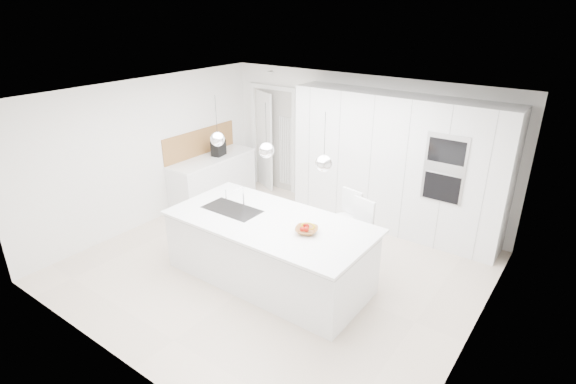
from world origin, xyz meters
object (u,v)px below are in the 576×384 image
Objects in this scene: bar_stool_left at (346,229)px; bar_stool_right at (357,240)px; fruit_bowl at (307,230)px; espresso_machine at (219,148)px; island_base at (268,252)px.

bar_stool_left is 1.00× the size of bar_stool_right.
bar_stool_right is at bearing 65.39° from fruit_bowl.
espresso_machine is 3.62m from bar_stool_right.
island_base is at bearing -176.38° from fruit_bowl.
fruit_bowl is 1.02m from bar_stool_left.
bar_stool_right is at bearing 39.98° from island_base.
bar_stool_right is (0.35, 0.76, -0.37)m from fruit_bowl.
island_base is 1.25m from bar_stool_right.
bar_stool_left is (3.19, -0.68, -0.48)m from espresso_machine.
fruit_bowl is 0.26× the size of bar_stool_left.
bar_stool_left reaches higher than island_base.
bar_stool_right is (0.29, -0.19, 0.00)m from bar_stool_left.
island_base is at bearing -43.90° from espresso_machine.
fruit_bowl is at bearing 3.62° from island_base.
bar_stool_right reaches higher than fruit_bowl.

